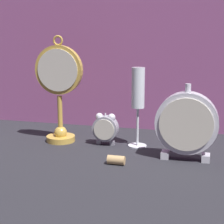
% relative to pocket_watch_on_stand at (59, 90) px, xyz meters
% --- Properties ---
extents(ground_plane, '(4.00, 4.00, 0.00)m').
position_rel_pocket_watch_on_stand_xyz_m(ground_plane, '(0.17, -0.12, -0.15)').
color(ground_plane, '#232328').
extents(fabric_backdrop_drape, '(1.40, 0.01, 0.56)m').
position_rel_pocket_watch_on_stand_xyz_m(fabric_backdrop_drape, '(0.17, 0.21, 0.13)').
color(fabric_backdrop_drape, '#8E4C7F').
rests_on(fabric_backdrop_drape, ground_plane).
extents(pocket_watch_on_stand, '(0.14, 0.08, 0.31)m').
position_rel_pocket_watch_on_stand_xyz_m(pocket_watch_on_stand, '(0.00, 0.00, 0.00)').
color(pocket_watch_on_stand, gold).
rests_on(pocket_watch_on_stand, ground_plane).
extents(alarm_clock_twin_bell, '(0.07, 0.03, 0.09)m').
position_rel_pocket_watch_on_stand_xyz_m(alarm_clock_twin_bell, '(0.14, -0.00, -0.10)').
color(alarm_clock_twin_bell, gray).
rests_on(alarm_clock_twin_bell, ground_plane).
extents(mantel_clock_silver, '(0.15, 0.04, 0.19)m').
position_rel_pocket_watch_on_stand_xyz_m(mantel_clock_silver, '(0.37, -0.07, -0.06)').
color(mantel_clock_silver, silver).
rests_on(mantel_clock_silver, ground_plane).
extents(champagne_flute, '(0.05, 0.05, 0.22)m').
position_rel_pocket_watch_on_stand_xyz_m(champagne_flute, '(0.23, 0.01, -0.00)').
color(champagne_flute, silver).
rests_on(champagne_flute, ground_plane).
extents(wine_cork, '(0.04, 0.02, 0.02)m').
position_rel_pocket_watch_on_stand_xyz_m(wine_cork, '(0.21, -0.15, -0.14)').
color(wine_cork, tan).
rests_on(wine_cork, ground_plane).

